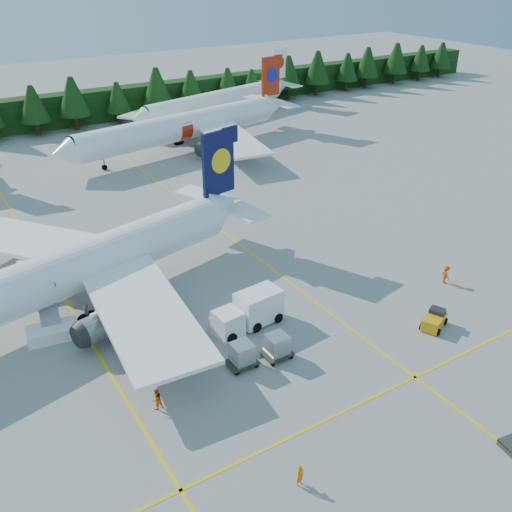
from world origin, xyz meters
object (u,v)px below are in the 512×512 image
service_truck (248,312)px  baggage_tug (434,320)px  airliner_navy (39,284)px  airstairs (52,328)px  airliner_red (176,128)px

service_truck → baggage_tug: service_truck is taller
airliner_navy → baggage_tug: (28.82, -18.85, -3.20)m
airstairs → baggage_tug: (28.84, -16.35, -0.11)m
airliner_navy → airliner_red: 49.95m
airliner_navy → baggage_tug: airliner_navy is taller
airliner_navy → airliner_red: bearing=37.3°
airliner_navy → service_truck: size_ratio=6.73×
airstairs → baggage_tug: bearing=-21.0°
airstairs → baggage_tug: size_ratio=1.98×
airstairs → service_truck: size_ratio=0.94×
airstairs → service_truck: (14.99, -7.64, 0.69)m
service_truck → baggage_tug: 16.38m
airliner_navy → baggage_tug: 34.58m
airliner_red → service_truck: 51.86m
airliner_red → airstairs: size_ratio=7.21×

